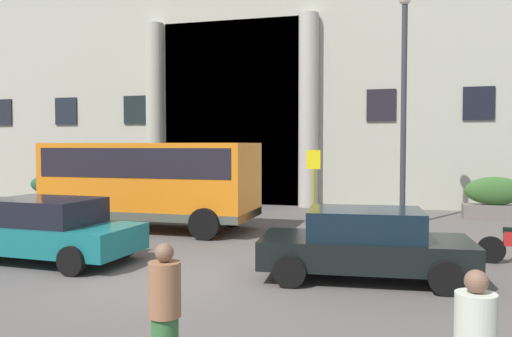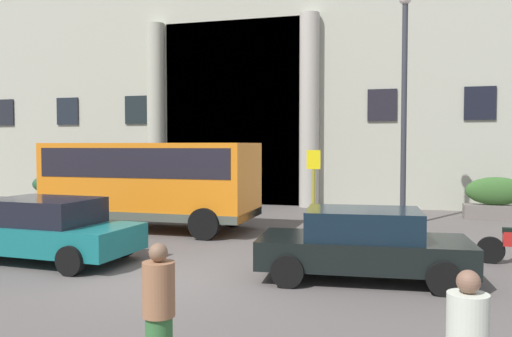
# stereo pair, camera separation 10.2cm
# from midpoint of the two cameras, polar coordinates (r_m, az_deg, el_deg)

# --- Properties ---
(ground_plane) EXTENTS (80.00, 64.00, 0.12)m
(ground_plane) POSITION_cam_midpoint_polar(r_m,az_deg,el_deg) (10.80, -10.27, -12.08)
(ground_plane) COLOR #57514E
(office_building_facade) EXTENTS (37.62, 9.67, 19.59)m
(office_building_facade) POSITION_cam_midpoint_polar(r_m,az_deg,el_deg) (28.19, 5.74, 17.23)
(office_building_facade) COLOR #ACAC99
(office_building_facade) RESTS_ON ground_plane
(orange_minibus) EXTENTS (6.54, 2.81, 2.72)m
(orange_minibus) POSITION_cam_midpoint_polar(r_m,az_deg,el_deg) (16.74, -11.51, -1.00)
(orange_minibus) COLOR orange
(orange_minibus) RESTS_ON ground_plane
(bus_stop_sign) EXTENTS (0.44, 0.08, 2.50)m
(bus_stop_sign) POSITION_cam_midpoint_polar(r_m,az_deg,el_deg) (16.66, 6.11, -1.25)
(bus_stop_sign) COLOR #9F9817
(bus_stop_sign) RESTS_ON ground_plane
(hedge_planter_entrance_left) EXTENTS (2.05, 0.91, 1.31)m
(hedge_planter_entrance_left) POSITION_cam_midpoint_polar(r_m,az_deg,el_deg) (25.25, -21.60, -2.20)
(hedge_planter_entrance_left) COLOR gray
(hedge_planter_entrance_left) RESTS_ON ground_plane
(hedge_planter_west) EXTENTS (2.15, 0.73, 1.52)m
(hedge_planter_west) POSITION_cam_midpoint_polar(r_m,az_deg,el_deg) (20.57, 24.44, -3.02)
(hedge_planter_west) COLOR #6C645E
(hedge_planter_west) RESTS_ON ground_plane
(white_taxi_kerbside) EXTENTS (4.22, 2.27, 1.39)m
(white_taxi_kerbside) POSITION_cam_midpoint_polar(r_m,az_deg,el_deg) (10.70, 11.50, -8.00)
(white_taxi_kerbside) COLOR black
(white_taxi_kerbside) RESTS_ON ground_plane
(parked_sedan_far) EXTENTS (4.39, 2.31, 1.44)m
(parked_sedan_far) POSITION_cam_midpoint_polar(r_m,az_deg,el_deg) (13.00, -22.16, -6.16)
(parked_sedan_far) COLOR #15686A
(parked_sedan_far) RESTS_ON ground_plane
(motorcycle_near_kerb) EXTENTS (2.05, 0.55, 0.89)m
(motorcycle_near_kerb) POSITION_cam_midpoint_polar(r_m,az_deg,el_deg) (12.86, 11.61, -7.35)
(motorcycle_near_kerb) COLOR black
(motorcycle_near_kerb) RESTS_ON ground_plane
(pedestrian_woman_with_bag) EXTENTS (0.36, 0.36, 1.59)m
(pedestrian_woman_with_bag) POSITION_cam_midpoint_polar(r_m,az_deg,el_deg) (6.08, -10.39, -15.41)
(pedestrian_woman_with_bag) COLOR #336936
(pedestrian_woman_with_bag) RESTS_ON ground_plane
(lamppost_plaza_centre) EXTENTS (0.40, 0.40, 7.56)m
(lamppost_plaza_centre) POSITION_cam_midpoint_polar(r_m,az_deg,el_deg) (17.79, 15.64, 8.11)
(lamppost_plaza_centre) COLOR #31333B
(lamppost_plaza_centre) RESTS_ON ground_plane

